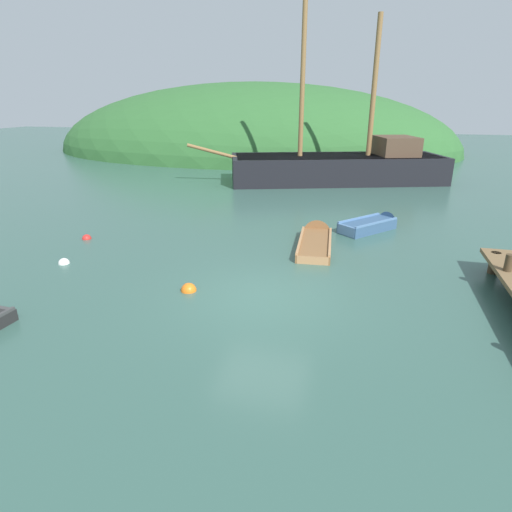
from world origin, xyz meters
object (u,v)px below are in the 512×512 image
(rowboat_center, at_px, (374,226))
(buoy_red, at_px, (87,239))
(sailing_ship, at_px, (339,172))
(rowboat_portside, at_px, (316,240))
(buoy_orange, at_px, (189,291))
(buoy_white, at_px, (64,264))

(rowboat_center, relative_size, buoy_red, 8.68)
(rowboat_center, distance_m, buoy_red, 10.97)
(buoy_red, bearing_deg, rowboat_center, 20.92)
(sailing_ship, height_order, rowboat_center, sailing_ship)
(rowboat_center, height_order, buoy_red, rowboat_center)
(rowboat_portside, bearing_deg, buoy_orange, 146.15)
(buoy_orange, bearing_deg, buoy_white, 168.84)
(sailing_ship, bearing_deg, rowboat_center, 83.41)
(sailing_ship, height_order, buoy_red, sailing_ship)
(rowboat_portside, bearing_deg, rowboat_center, -46.63)
(buoy_red, distance_m, buoy_white, 2.52)
(rowboat_portside, xyz_separation_m, rowboat_center, (2.02, 2.23, 0.07))
(rowboat_portside, height_order, rowboat_center, rowboat_portside)
(buoy_orange, bearing_deg, rowboat_portside, 60.53)
(buoy_red, xyz_separation_m, buoy_orange, (5.42, -3.28, 0.00))
(rowboat_portside, bearing_deg, buoy_red, 97.22)
(buoy_red, bearing_deg, sailing_ship, 59.84)
(rowboat_portside, height_order, buoy_orange, rowboat_portside)
(sailing_ship, bearing_deg, buoy_red, 41.40)
(sailing_ship, xyz_separation_m, rowboat_center, (2.12, -10.08, -0.44))
(sailing_ship, xyz_separation_m, buoy_white, (-7.29, -16.37, -0.58))
(rowboat_center, bearing_deg, buoy_red, 150.91)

